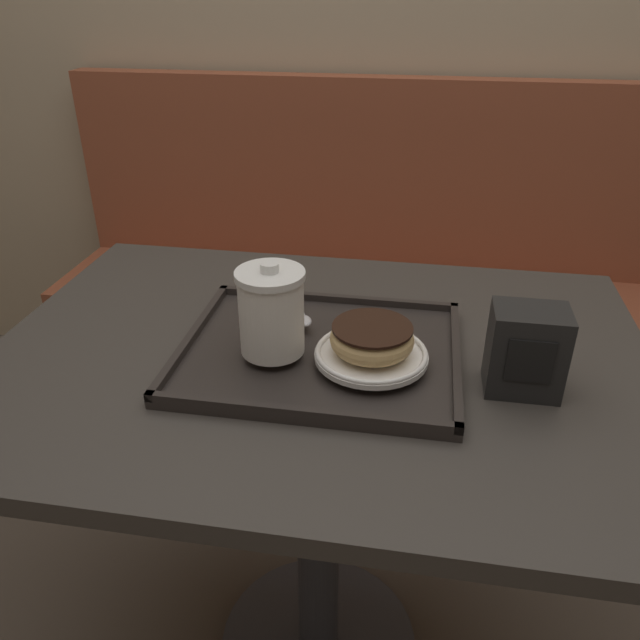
{
  "coord_description": "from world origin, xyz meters",
  "views": [
    {
      "loc": [
        0.14,
        -0.81,
        1.24
      ],
      "look_at": [
        0.01,
        -0.02,
        0.79
      ],
      "focal_mm": 35.0,
      "sensor_mm": 36.0,
      "label": 1
    }
  ],
  "objects_px": {
    "coffee_cup_front": "(271,311)",
    "spoon": "(303,315)",
    "donut_chocolate_glazed": "(372,338)",
    "napkin_dispenser": "(526,351)"
  },
  "relations": [
    {
      "from": "coffee_cup_front",
      "to": "napkin_dispenser",
      "type": "relative_size",
      "value": 1.13
    },
    {
      "from": "donut_chocolate_glazed",
      "to": "napkin_dispenser",
      "type": "xyz_separation_m",
      "value": [
        0.21,
        -0.01,
        0.0
      ]
    },
    {
      "from": "donut_chocolate_glazed",
      "to": "spoon",
      "type": "bearing_deg",
      "value": 139.64
    },
    {
      "from": "donut_chocolate_glazed",
      "to": "spoon",
      "type": "height_order",
      "value": "donut_chocolate_glazed"
    },
    {
      "from": "spoon",
      "to": "napkin_dispenser",
      "type": "height_order",
      "value": "napkin_dispenser"
    },
    {
      "from": "napkin_dispenser",
      "to": "coffee_cup_front",
      "type": "bearing_deg",
      "value": 179.19
    },
    {
      "from": "coffee_cup_front",
      "to": "spoon",
      "type": "xyz_separation_m",
      "value": [
        0.02,
        0.1,
        -0.06
      ]
    },
    {
      "from": "donut_chocolate_glazed",
      "to": "spoon",
      "type": "relative_size",
      "value": 0.86
    },
    {
      "from": "coffee_cup_front",
      "to": "spoon",
      "type": "height_order",
      "value": "coffee_cup_front"
    },
    {
      "from": "coffee_cup_front",
      "to": "napkin_dispenser",
      "type": "height_order",
      "value": "coffee_cup_front"
    }
  ]
}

